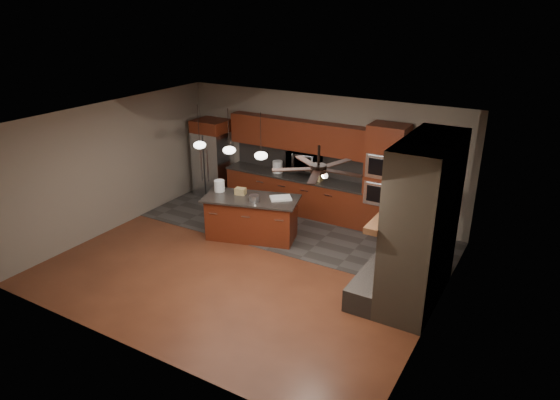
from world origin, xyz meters
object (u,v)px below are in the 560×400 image
Objects in this scene: paint_tray at (281,198)px; counter_box at (318,176)px; kitchen_island at (252,218)px; oven_tower at (385,180)px; counter_bucket at (278,167)px; microwave at (304,160)px; white_bucket at (219,186)px; paint_can at (254,198)px; refrigerator at (213,158)px; cardboard_box at (240,191)px.

counter_box is at bearing 44.27° from paint_tray.
oven_tower is at bearing 21.30° from kitchen_island.
counter_bucket is (-0.39, 1.75, 0.57)m from kitchen_island.
microwave is at bearing 59.75° from paint_tray.
white_bucket is 0.88× the size of counter_bucket.
refrigerator is at bearing 143.45° from paint_can.
paint_tray is 1.98× the size of counter_box.
cardboard_box is (-2.57, -1.69, -0.20)m from oven_tower.
counter_bucket is at bearing 77.11° from white_bucket.
paint_can is 0.56m from paint_tray.
counter_bucket reaches higher than kitchen_island.
oven_tower is 5.61× the size of paint_tray.
kitchen_island is (-2.27, -1.74, -0.73)m from oven_tower.
paint_can is at bearing -93.79° from microwave.
counter_box is at bearing 48.75° from white_bucket.
microwave is at bearing 170.19° from counter_box.
white_bucket reaches higher than cardboard_box.
microwave is 0.37× the size of refrigerator.
refrigerator is at bearing 127.48° from kitchen_island.
paint_tray is at bearing -80.03° from microwave.
white_bucket is 1.20× the size of paint_can.
refrigerator is at bearing 129.15° from cardboard_box.
cardboard_box reaches higher than kitchen_island.
paint_can is at bearing -55.81° from kitchen_island.
paint_can is at bearing -33.51° from cardboard_box.
white_bucket is (-0.80, -0.02, 0.58)m from kitchen_island.
counter_bucket is at bearing 2.48° from refrigerator.
microwave is 1.62m from paint_tray.
paint_can is at bearing -102.57° from counter_box.
paint_can is 0.92× the size of cardboard_box.
paint_can is 1.97m from counter_bucket.
counter_bucket reaches higher than counter_box.
counter_bucket is (-0.09, 1.70, 0.05)m from cardboard_box.
refrigerator reaches higher than counter_bucket.
cardboard_box is (-0.60, -1.75, -0.31)m from microwave.
paint_tray is at bearing -26.57° from refrigerator.
paint_tray is 1.79m from counter_bucket.
paint_can is at bearing -7.18° from white_bucket.
oven_tower reaches higher than white_bucket.
cardboard_box is at bearing 154.23° from kitchen_island.
cardboard_box is (1.97, -1.62, 0.00)m from refrigerator.
microwave is at bearing 86.21° from paint_can.
paint_can is at bearing -73.47° from counter_bucket.
kitchen_island is 1.88m from counter_bucket.
refrigerator is at bearing -175.58° from counter_box.
paint_can is 0.94× the size of counter_box.
white_bucket is at bearing -48.85° from refrigerator.
microwave is at bearing 2.93° from refrigerator.
paint_tray is at bearing -57.36° from counter_bucket.
refrigerator is 9.19× the size of counter_box.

